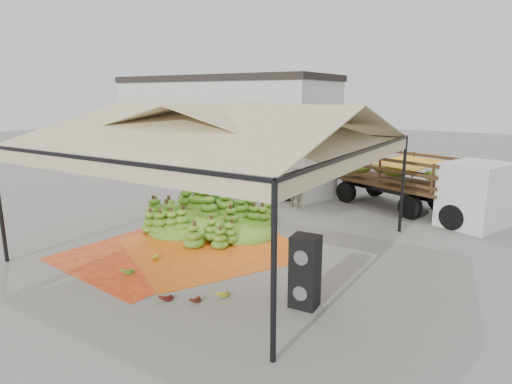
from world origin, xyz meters
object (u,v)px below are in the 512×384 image
Objects in this scene: banana_heap at (210,208)px; vendor at (296,187)px; truck_left at (278,164)px; truck_right at (421,178)px; speaker_stack at (305,271)px.

banana_heap is 3.85m from vendor.
vendor is 2.95m from truck_left.
banana_heap is at bearing -114.84° from truck_right.
vendor is at bearing -136.86° from truck_right.
speaker_stack is 0.23× the size of truck_right.
truck_right reaches higher than speaker_stack.
vendor is (1.30, 3.62, 0.19)m from banana_heap.
truck_right is at bearing -164.10° from vendor.
truck_left reaches higher than speaker_stack.
truck_left is (-5.75, 9.10, 0.47)m from speaker_stack.
banana_heap is at bearing -63.68° from truck_left.
vendor reaches higher than speaker_stack.
speaker_stack is at bearing -71.70° from truck_right.
banana_heap is 7.67m from truck_right.
vendor is 0.25× the size of truck_left.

